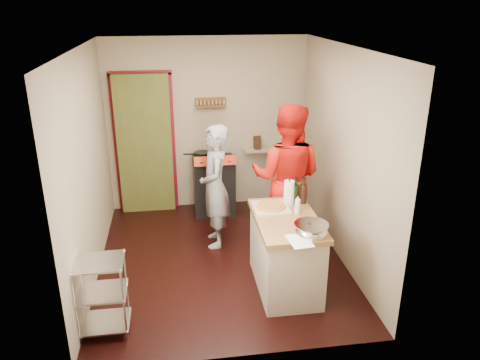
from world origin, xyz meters
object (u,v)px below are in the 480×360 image
at_px(stove, 214,185).
at_px(person_red, 287,178).
at_px(wire_shelving, 102,293).
at_px(island, 286,250).
at_px(person_stripe, 215,187).

bearing_deg(stove, person_red, -54.70).
bearing_deg(wire_shelving, stove, 63.15).
bearing_deg(wire_shelving, island, 14.59).
distance_m(wire_shelving, person_stripe, 2.09).
bearing_deg(island, person_red, 77.03).
bearing_deg(person_stripe, stove, 176.89).
height_order(stove, wire_shelving, stove).
height_order(stove, island, island).
bearing_deg(person_red, wire_shelving, 57.06).
relative_size(stove, island, 0.80).
relative_size(person_stripe, person_red, 0.85).
bearing_deg(person_red, stove, -31.56).
height_order(wire_shelving, island, island).
relative_size(wire_shelving, person_red, 0.42).
xyz_separation_m(island, person_stripe, (-0.68, 1.13, 0.36)).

